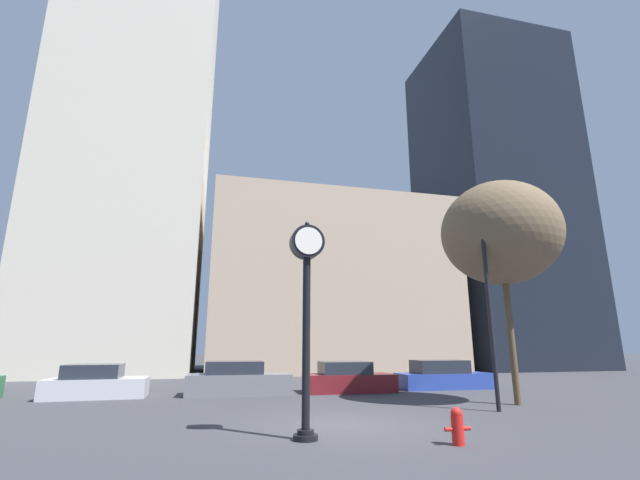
# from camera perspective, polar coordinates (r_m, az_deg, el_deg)

# --- Properties ---
(ground_plane) EXTENTS (200.00, 200.00, 0.00)m
(ground_plane) POSITION_cam_1_polar(r_m,az_deg,el_deg) (12.31, 3.49, -23.44)
(ground_plane) COLOR #38383D
(building_tall_tower) EXTENTS (11.49, 12.00, 38.94)m
(building_tall_tower) POSITION_cam_1_polar(r_m,az_deg,el_deg) (40.22, -23.12, 13.00)
(building_tall_tower) COLOR beige
(building_tall_tower) RESTS_ON ground_plane
(building_storefront_row) EXTENTS (19.67, 12.00, 13.98)m
(building_storefront_row) POSITION_cam_1_polar(r_m,az_deg,el_deg) (37.17, 0.93, -6.22)
(building_storefront_row) COLOR tan
(building_storefront_row) RESTS_ON ground_plane
(building_glass_modern) EXTENTS (12.55, 12.00, 32.89)m
(building_glass_modern) POSITION_cam_1_polar(r_m,az_deg,el_deg) (47.09, 22.30, 5.02)
(building_glass_modern) COLOR black
(building_glass_modern) RESTS_ON ground_plane
(street_clock) EXTENTS (0.83, 0.56, 5.06)m
(street_clock) POSITION_cam_1_polar(r_m,az_deg,el_deg) (10.38, -1.80, -6.75)
(street_clock) COLOR black
(street_clock) RESTS_ON ground_plane
(car_silver) EXTENTS (3.86, 2.05, 1.30)m
(car_silver) POSITION_cam_1_polar(r_m,az_deg,el_deg) (20.39, -27.68, -16.58)
(car_silver) COLOR #BCBCC1
(car_silver) RESTS_ON ground_plane
(car_grey) EXTENTS (4.44, 2.00, 1.39)m
(car_grey) POSITION_cam_1_polar(r_m,az_deg,el_deg) (19.67, -10.88, -17.90)
(car_grey) COLOR slate
(car_grey) RESTS_ON ground_plane
(car_maroon) EXTENTS (4.08, 2.07, 1.33)m
(car_maroon) POSITION_cam_1_polar(r_m,az_deg,el_deg) (20.47, 3.75, -18.01)
(car_maroon) COLOR maroon
(car_maroon) RESTS_ON ground_plane
(car_blue) EXTENTS (4.67, 1.85, 1.35)m
(car_blue) POSITION_cam_1_polar(r_m,az_deg,el_deg) (22.77, 16.10, -17.10)
(car_blue) COLOR #28429E
(car_blue) RESTS_ON ground_plane
(fire_hydrant_near) EXTENTS (0.60, 0.26, 0.76)m
(fire_hydrant_near) POSITION_cam_1_polar(r_m,az_deg,el_deg) (10.36, 17.84, -22.51)
(fire_hydrant_near) COLOR red
(fire_hydrant_near) RESTS_ON ground_plane
(street_lamp_right) EXTENTS (0.36, 1.57, 6.74)m
(street_lamp_right) POSITION_cam_1_polar(r_m,az_deg,el_deg) (16.06, 20.54, -4.42)
(street_lamp_right) COLOR black
(street_lamp_right) RESTS_ON ground_plane
(bare_tree) EXTENTS (4.47, 4.47, 8.31)m
(bare_tree) POSITION_cam_1_polar(r_m,az_deg,el_deg) (18.03, 22.91, 0.84)
(bare_tree) COLOR brown
(bare_tree) RESTS_ON ground_plane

